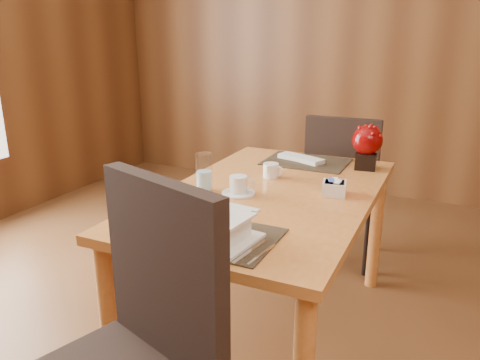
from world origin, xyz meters
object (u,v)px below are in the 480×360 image
at_px(water_glass, 204,172).
at_px(sugar_caddy, 334,188).
at_px(soup_setting, 213,229).
at_px(coffee_cup, 238,187).
at_px(dining_table, 270,211).
at_px(berry_decor, 367,144).
at_px(far_chair, 343,183).
at_px(creamer_jug, 271,170).
at_px(near_chair, 130,349).
at_px(bread_plate, 149,225).

height_order(water_glass, sugar_caddy, water_glass).
bearing_deg(soup_setting, water_glass, 129.59).
bearing_deg(coffee_cup, dining_table, 41.64).
distance_m(dining_table, coffee_cup, 0.20).
height_order(soup_setting, berry_decor, berry_decor).
height_order(water_glass, far_chair, far_chair).
relative_size(sugar_caddy, far_chair, 0.10).
height_order(water_glass, berry_decor, berry_decor).
bearing_deg(creamer_jug, sugar_caddy, -14.00).
distance_m(soup_setting, berry_decor, 1.20).
bearing_deg(far_chair, soup_setting, 82.98).
height_order(creamer_jug, sugar_caddy, creamer_jug).
relative_size(berry_decor, near_chair, 0.22).
height_order(creamer_jug, near_chair, near_chair).
height_order(coffee_cup, bread_plate, coffee_cup).
height_order(water_glass, near_chair, near_chair).
relative_size(coffee_cup, water_glass, 0.85).
height_order(soup_setting, far_chair, far_chair).
relative_size(soup_setting, near_chair, 0.28).
bearing_deg(dining_table, bread_plate, -114.90).
bearing_deg(coffee_cup, near_chair, -83.71).
relative_size(creamer_jug, berry_decor, 0.43).
relative_size(near_chair, far_chair, 1.09).
relative_size(dining_table, soup_setting, 5.01).
distance_m(dining_table, sugar_caddy, 0.31).
height_order(soup_setting, creamer_jug, soup_setting).
relative_size(water_glass, berry_decor, 0.76).
bearing_deg(creamer_jug, soup_setting, -77.29).
distance_m(coffee_cup, far_chair, 1.05).
xyz_separation_m(coffee_cup, near_chair, (0.10, -0.93, -0.19)).
bearing_deg(water_glass, near_chair, -73.80).
distance_m(sugar_caddy, berry_decor, 0.50).
relative_size(dining_table, berry_decor, 6.43).
height_order(sugar_caddy, far_chair, far_chair).
bearing_deg(far_chair, creamer_jug, 70.03).
xyz_separation_m(creamer_jug, far_chair, (0.22, 0.69, -0.24)).
bearing_deg(sugar_caddy, bread_plate, -130.05).
distance_m(soup_setting, bread_plate, 0.29).
bearing_deg(sugar_caddy, water_glass, -160.19).
distance_m(water_glass, creamer_jug, 0.38).
bearing_deg(water_glass, bread_plate, -88.64).
bearing_deg(near_chair, creamer_jug, 111.48).
relative_size(dining_table, water_glass, 8.51).
distance_m(coffee_cup, water_glass, 0.17).
height_order(coffee_cup, water_glass, water_glass).
distance_m(berry_decor, bread_plate, 1.27).
height_order(dining_table, berry_decor, berry_decor).
relative_size(soup_setting, bread_plate, 2.11).
distance_m(dining_table, bread_plate, 0.63).
bearing_deg(coffee_cup, sugar_caddy, 24.28).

